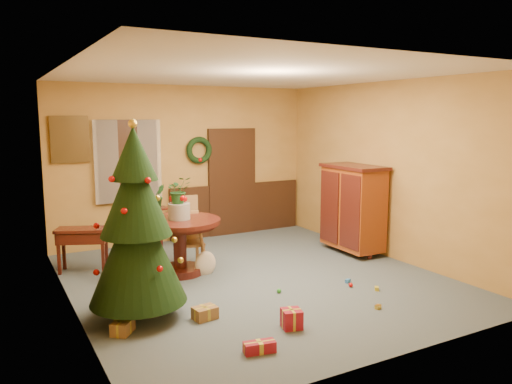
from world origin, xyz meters
TOP-DOWN VIEW (x-y plane):
  - room_envelope at (0.21, 2.70)m, footprint 5.50×5.50m
  - dining_table at (-0.88, 0.73)m, footprint 1.21×1.21m
  - urn at (-0.88, 0.73)m, footprint 0.32×0.32m
  - centerpiece_plant at (-0.88, 0.73)m, footprint 0.35×0.31m
  - chair_near at (-0.65, 0.96)m, footprint 0.42×0.42m
  - chair_far at (-0.17, 2.37)m, footprint 0.43×0.43m
  - guitar at (-0.56, 0.54)m, footprint 0.38×0.54m
  - plant_stand at (-0.83, 1.84)m, footprint 0.32×0.32m
  - stand_plant at (-0.83, 1.84)m, footprint 0.23×0.20m
  - christmas_tree at (-1.87, -0.59)m, footprint 1.11×1.11m
  - writing_desk at (-2.12, 1.57)m, footprint 0.84×0.64m
  - sideboard at (2.15, 0.46)m, footprint 0.65×1.19m
  - gift_a at (-1.21, -0.99)m, footprint 0.29×0.23m
  - gift_b at (-0.47, -1.69)m, footprint 0.26×0.26m
  - gift_c at (-2.15, -0.92)m, footprint 0.31×0.32m
  - gift_d at (-1.07, -2.03)m, footprint 0.34×0.19m
  - toy_a at (1.06, -0.79)m, footprint 0.09×0.08m
  - toy_b at (-0.02, -0.68)m, footprint 0.06×0.06m
  - toy_c at (1.19, -1.23)m, footprint 0.09×0.09m
  - toy_d at (0.97, -0.95)m, footprint 0.06×0.06m
  - toy_e at (0.76, -1.73)m, footprint 0.09×0.07m

SIDE VIEW (x-z plane):
  - toy_a at x=1.06m, z-range 0.00..0.05m
  - toy_c at x=1.19m, z-range 0.00..0.05m
  - toy_e at x=0.76m, z-range 0.00..0.05m
  - toy_b at x=-0.02m, z-range 0.00..0.06m
  - toy_d at x=0.97m, z-range 0.00..0.06m
  - gift_d at x=-1.07m, z-range 0.00..0.11m
  - gift_a at x=-1.21m, z-range 0.00..0.14m
  - gift_c at x=-2.15m, z-range 0.00..0.14m
  - gift_b at x=-0.47m, z-range 0.00..0.21m
  - guitar at x=-0.56m, z-range 0.01..0.78m
  - chair_near at x=-0.65m, z-range 0.03..0.91m
  - chair_far at x=-0.17m, z-range 0.03..0.95m
  - writing_desk at x=-2.12m, z-range 0.17..0.84m
  - plant_stand at x=-0.83m, z-range 0.10..0.93m
  - dining_table at x=-0.88m, z-range 0.17..1.00m
  - sideboard at x=2.15m, z-range 0.05..1.57m
  - urn at x=-0.88m, z-range 0.83..1.07m
  - stand_plant at x=-0.83m, z-range 0.83..1.22m
  - christmas_tree at x=-1.87m, z-range -0.06..2.24m
  - room_envelope at x=0.21m, z-range -1.63..3.87m
  - centerpiece_plant at x=-0.88m, z-range 1.07..1.46m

